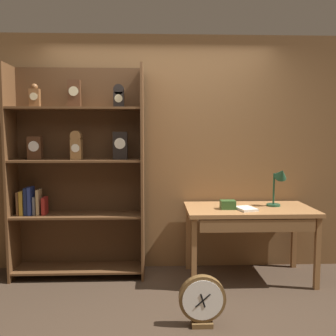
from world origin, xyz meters
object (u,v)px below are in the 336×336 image
(open_repair_manual, at_px, (246,209))
(round_clock_large, at_px, (202,301))
(workbench, at_px, (250,216))
(desk_lamp, at_px, (279,180))
(toolbox_small, at_px, (228,205))
(bookshelf, at_px, (76,174))

(open_repair_manual, distance_m, round_clock_large, 1.15)
(workbench, distance_m, open_repair_manual, 0.15)
(desk_lamp, relative_size, round_clock_large, 1.04)
(desk_lamp, xyz_separation_m, open_repair_manual, (-0.39, -0.16, -0.26))
(desk_lamp, height_order, toolbox_small, desk_lamp)
(bookshelf, bearing_deg, workbench, -6.08)
(workbench, height_order, desk_lamp, desk_lamp)
(bookshelf, height_order, toolbox_small, bookshelf)
(bookshelf, xyz_separation_m, round_clock_large, (1.20, -1.13, -0.89))
(workbench, bearing_deg, open_repair_manual, -122.29)
(desk_lamp, relative_size, toolbox_small, 2.89)
(workbench, bearing_deg, bookshelf, 173.92)
(bookshelf, distance_m, desk_lamp, 2.14)
(bookshelf, distance_m, workbench, 1.87)
(workbench, height_order, toolbox_small, toolbox_small)
(workbench, xyz_separation_m, open_repair_manual, (-0.06, -0.10, 0.10))
(bookshelf, bearing_deg, desk_lamp, -3.53)
(workbench, relative_size, desk_lamp, 3.04)
(workbench, relative_size, toolbox_small, 8.76)
(desk_lamp, bearing_deg, round_clock_large, -133.04)
(bookshelf, relative_size, round_clock_large, 5.38)
(desk_lamp, height_order, round_clock_large, desk_lamp)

